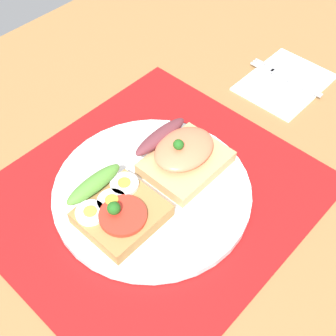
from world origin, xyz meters
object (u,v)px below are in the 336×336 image
at_px(sandwich_egg_tomato, 116,209).
at_px(napkin, 284,81).
at_px(plate, 152,191).
at_px(fork, 284,77).
at_px(sandwich_salmon, 183,154).

distance_m(sandwich_egg_tomato, napkin, 0.37).
xyz_separation_m(plate, napkin, (0.31, 0.00, -0.01)).
bearing_deg(napkin, fork, 43.35).
xyz_separation_m(sandwich_salmon, fork, (0.25, 0.01, -0.02)).
xyz_separation_m(sandwich_egg_tomato, fork, (0.37, 0.00, -0.02)).
bearing_deg(fork, plate, -178.82).
relative_size(plate, sandwich_egg_tomato, 2.54).
height_order(napkin, fork, fork).
xyz_separation_m(plate, sandwich_egg_tomato, (-0.06, 0.00, 0.02)).
height_order(sandwich_salmon, napkin, sandwich_salmon).
bearing_deg(plate, napkin, 0.45).
height_order(plate, napkin, plate).
relative_size(plate, napkin, 1.73).
bearing_deg(sandwich_salmon, plate, 179.94).
height_order(sandwich_egg_tomato, fork, sandwich_egg_tomato).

